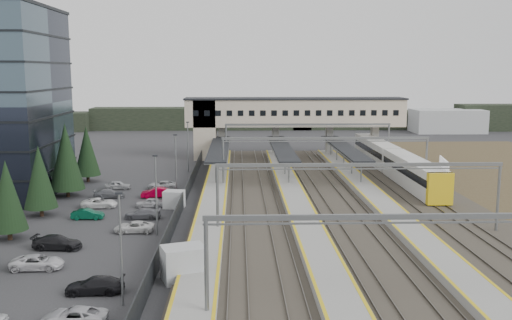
{
  "coord_description": "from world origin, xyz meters",
  "views": [
    {
      "loc": [
        0.07,
        -62.8,
        16.18
      ],
      "look_at": [
        2.48,
        14.35,
        4.0
      ],
      "focal_mm": 40.0,
      "sensor_mm": 36.0,
      "label": 1
    }
  ],
  "objects_px": {
    "relay_cabin_far": "(174,199)",
    "footbridge": "(280,115)",
    "relay_cabin_near": "(184,263)",
    "billboard": "(444,173)",
    "train": "(393,162)"
  },
  "relations": [
    {
      "from": "train",
      "to": "billboard",
      "type": "relative_size",
      "value": 6.99
    },
    {
      "from": "relay_cabin_far",
      "to": "billboard",
      "type": "distance_m",
      "value": 33.4
    },
    {
      "from": "footbridge",
      "to": "billboard",
      "type": "height_order",
      "value": "footbridge"
    },
    {
      "from": "train",
      "to": "footbridge",
      "type": "bearing_deg",
      "value": 131.48
    },
    {
      "from": "relay_cabin_far",
      "to": "footbridge",
      "type": "distance_m",
      "value": 42.0
    },
    {
      "from": "relay_cabin_near",
      "to": "billboard",
      "type": "xyz_separation_m",
      "value": [
        29.82,
        26.35,
        2.22
      ]
    },
    {
      "from": "footbridge",
      "to": "relay_cabin_far",
      "type": "bearing_deg",
      "value": -111.67
    },
    {
      "from": "train",
      "to": "billboard",
      "type": "height_order",
      "value": "billboard"
    },
    {
      "from": "relay_cabin_near",
      "to": "train",
      "type": "xyz_separation_m",
      "value": [
        28.22,
        43.78,
        0.85
      ]
    },
    {
      "from": "relay_cabin_far",
      "to": "footbridge",
      "type": "relative_size",
      "value": 0.06
    },
    {
      "from": "relay_cabin_far",
      "to": "train",
      "type": "distance_m",
      "value": 37.45
    },
    {
      "from": "relay_cabin_far",
      "to": "footbridge",
      "type": "xyz_separation_m",
      "value": [
        15.3,
        38.5,
        6.9
      ]
    },
    {
      "from": "relay_cabin_far",
      "to": "billboard",
      "type": "xyz_separation_m",
      "value": [
        33.2,
        2.63,
        2.54
      ]
    },
    {
      "from": "billboard",
      "to": "relay_cabin_far",
      "type": "bearing_deg",
      "value": -175.47
    },
    {
      "from": "relay_cabin_near",
      "to": "relay_cabin_far",
      "type": "xyz_separation_m",
      "value": [
        -3.38,
        23.71,
        -0.31
      ]
    }
  ]
}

